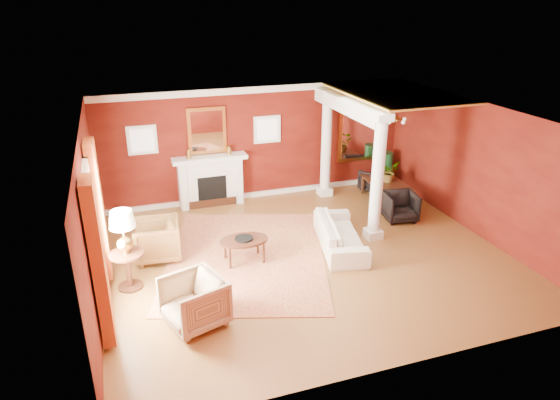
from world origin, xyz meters
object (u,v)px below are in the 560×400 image
object	(u,v)px
coffee_table	(244,241)
armchair_leopard	(157,238)
armchair_stripe	(194,300)
sofa	(340,230)
dining_table	(388,187)
side_table	(124,237)

from	to	relation	value
coffee_table	armchair_leopard	bearing A→B (deg)	156.93
armchair_stripe	coffee_table	size ratio (longest dim) A/B	0.94
armchair_leopard	sofa	bearing A→B (deg)	84.40
armchair_stripe	dining_table	size ratio (longest dim) A/B	0.59
sofa	side_table	distance (m)	4.37
armchair_stripe	sofa	bearing A→B (deg)	98.25
side_table	sofa	bearing A→B (deg)	2.85
sofa	dining_table	size ratio (longest dim) A/B	1.35
armchair_leopard	dining_table	distance (m)	6.01
side_table	dining_table	world-z (taller)	side_table
sofa	dining_table	bearing A→B (deg)	-36.59
coffee_table	armchair_stripe	bearing A→B (deg)	-126.54
sofa	armchair_leopard	size ratio (longest dim) A/B	2.29
coffee_table	dining_table	size ratio (longest dim) A/B	0.64
sofa	coffee_table	distance (m)	2.09
armchair_stripe	armchair_leopard	bearing A→B (deg)	169.88
dining_table	side_table	bearing A→B (deg)	112.19
armchair_stripe	dining_table	bearing A→B (deg)	104.26
armchair_stripe	coffee_table	xyz separation A→B (m)	(1.28, 1.73, -0.01)
armchair_stripe	dining_table	distance (m)	6.59
armchair_leopard	armchair_stripe	size ratio (longest dim) A/B	0.99
sofa	side_table	world-z (taller)	side_table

